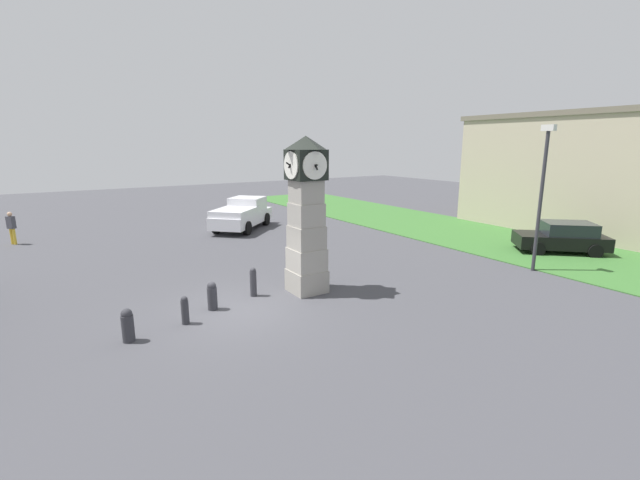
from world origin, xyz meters
TOP-DOWN VIEW (x-y plane):
  - ground_plane at (0.00, 0.00)m, footprint 85.71×85.71m
  - clock_tower at (-0.43, 2.68)m, footprint 1.47×1.45m
  - bollard_near_tower at (0.45, -3.30)m, footprint 0.32×0.32m
  - bollard_mid_row at (0.11, -1.73)m, footprint 0.22×0.22m
  - bollard_far_row at (-0.54, -0.70)m, footprint 0.31×0.31m
  - bollard_end_row at (-0.99, 0.89)m, footprint 0.22×0.22m
  - car_far_lot at (1.37, 15.82)m, footprint 4.00×4.15m
  - pickup_truck at (-12.30, 5.16)m, footprint 5.05×5.10m
  - pedestrian_by_cars at (-14.82, -6.47)m, footprint 0.46×0.44m
  - street_lamp_near_road at (2.40, 11.84)m, footprint 0.50×0.24m
  - warehouse_blue_far at (-1.14, 22.65)m, footprint 13.47×7.90m
  - grass_verge_far at (-0.94, 15.71)m, footprint 51.43×7.55m

SIDE VIEW (x-z plane):
  - ground_plane at x=0.00m, z-range 0.00..0.00m
  - grass_verge_far at x=-0.94m, z-range 0.00..0.04m
  - bollard_mid_row at x=0.11m, z-range 0.01..0.85m
  - bollard_far_row at x=-0.54m, z-range 0.00..0.92m
  - bollard_near_tower at x=0.45m, z-range 0.00..0.92m
  - bollard_end_row at x=-0.99m, z-range 0.01..1.02m
  - car_far_lot at x=1.37m, z-range 0.01..1.49m
  - pickup_truck at x=-12.30m, z-range 0.01..1.86m
  - pedestrian_by_cars at x=-14.82m, z-range 0.13..1.83m
  - clock_tower at x=-0.43m, z-range -0.01..5.36m
  - street_lamp_near_road at x=2.40m, z-range 0.49..6.31m
  - warehouse_blue_far at x=-1.14m, z-range 0.01..6.89m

